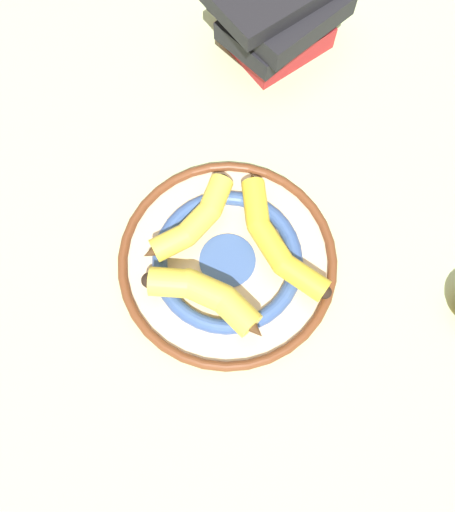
{
  "coord_description": "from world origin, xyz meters",
  "views": [
    {
      "loc": [
        -0.14,
        -0.2,
        0.69
      ],
      "look_at": [
        -0.02,
        -0.01,
        0.04
      ],
      "focal_mm": 35.0,
      "sensor_mm": 36.0,
      "label": 1
    }
  ],
  "objects": [
    {
      "name": "ground_plane",
      "position": [
        0.0,
        0.0,
        0.0
      ],
      "size": [
        2.8,
        2.8,
        0.0
      ],
      "primitive_type": "plane",
      "color": "#B2C693"
    },
    {
      "name": "decorative_bowl",
      "position": [
        -0.02,
        -0.01,
        0.02
      ],
      "size": [
        0.31,
        0.31,
        0.03
      ],
      "color": "beige",
      "rests_on": "ground_plane"
    },
    {
      "name": "banana_a",
      "position": [
        0.04,
        -0.02,
        0.05
      ],
      "size": [
        0.07,
        0.22,
        0.03
      ],
      "rotation": [
        0.0,
        0.0,
        4.66
      ],
      "color": "yellow",
      "rests_on": "decorative_bowl"
    },
    {
      "name": "banana_b",
      "position": [
        -0.08,
        -0.04,
        0.05
      ],
      "size": [
        0.11,
        0.16,
        0.04
      ],
      "rotation": [
        0.0,
        0.0,
        2.14
      ],
      "color": "yellow",
      "rests_on": "decorative_bowl"
    },
    {
      "name": "banana_c",
      "position": [
        -0.04,
        0.06,
        0.05
      ],
      "size": [
        0.16,
        0.08,
        0.03
      ],
      "rotation": [
        0.0,
        0.0,
        0.29
      ],
      "color": "yellow",
      "rests_on": "decorative_bowl"
    },
    {
      "name": "book_stack",
      "position": [
        0.26,
        0.28,
        0.07
      ],
      "size": [
        0.22,
        0.18,
        0.14
      ],
      "rotation": [
        0.0,
        0.0,
        0.07
      ],
      "color": "#AD2328",
      "rests_on": "ground_plane"
    }
  ]
}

